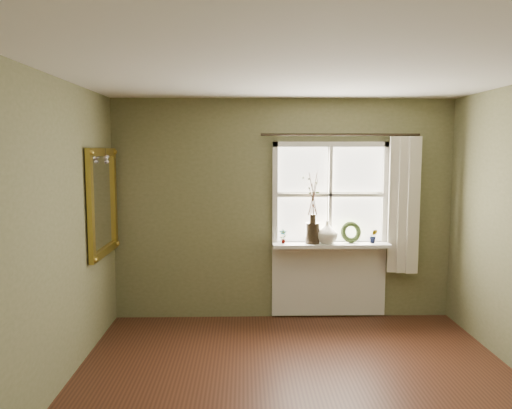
{
  "coord_description": "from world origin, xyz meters",
  "views": [
    {
      "loc": [
        -0.46,
        -3.6,
        2.0
      ],
      "look_at": [
        -0.34,
        1.55,
        1.44
      ],
      "focal_mm": 35.0,
      "sensor_mm": 36.0,
      "label": 1
    }
  ],
  "objects_px": {
    "dark_jug": "(313,233)",
    "cream_vase": "(327,232)",
    "wreath": "(351,234)",
    "gilt_mirror": "(103,202)"
  },
  "relations": [
    {
      "from": "wreath",
      "to": "gilt_mirror",
      "type": "height_order",
      "value": "gilt_mirror"
    },
    {
      "from": "cream_vase",
      "to": "wreath",
      "type": "distance_m",
      "value": 0.29
    },
    {
      "from": "dark_jug",
      "to": "cream_vase",
      "type": "bearing_deg",
      "value": 0.0
    },
    {
      "from": "gilt_mirror",
      "to": "wreath",
      "type": "bearing_deg",
      "value": 9.48
    },
    {
      "from": "dark_jug",
      "to": "gilt_mirror",
      "type": "bearing_deg",
      "value": -169.64
    },
    {
      "from": "wreath",
      "to": "gilt_mirror",
      "type": "xyz_separation_m",
      "value": [
        -2.75,
        -0.46,
        0.44
      ]
    },
    {
      "from": "cream_vase",
      "to": "wreath",
      "type": "height_order",
      "value": "cream_vase"
    },
    {
      "from": "cream_vase",
      "to": "wreath",
      "type": "bearing_deg",
      "value": 7.89
    },
    {
      "from": "dark_jug",
      "to": "gilt_mirror",
      "type": "height_order",
      "value": "gilt_mirror"
    },
    {
      "from": "dark_jug",
      "to": "gilt_mirror",
      "type": "xyz_separation_m",
      "value": [
        -2.3,
        -0.42,
        0.42
      ]
    }
  ]
}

